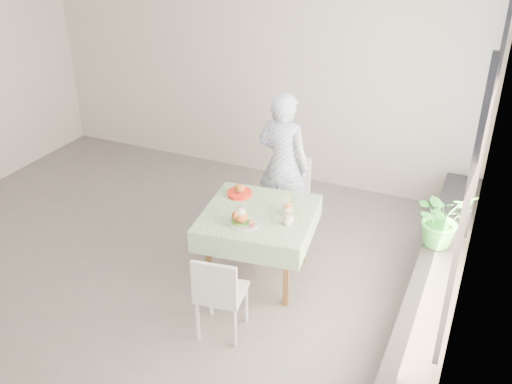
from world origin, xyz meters
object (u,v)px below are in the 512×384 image
at_px(chair_far, 285,211).
at_px(main_dish, 242,219).
at_px(cafe_table, 259,237).
at_px(diner, 283,165).
at_px(potted_plant, 442,218).
at_px(chair_near, 222,308).
at_px(juice_cup_orange, 288,208).

height_order(chair_far, main_dish, chair_far).
distance_m(cafe_table, main_dish, 0.43).
height_order(diner, potted_plant, diner).
height_order(chair_near, diner, diner).
height_order(cafe_table, main_dish, main_dish).
bearing_deg(chair_near, juice_cup_orange, 77.43).
height_order(chair_near, potted_plant, potted_plant).
xyz_separation_m(cafe_table, potted_plant, (1.63, 0.54, 0.32)).
bearing_deg(main_dish, potted_plant, 25.34).
bearing_deg(diner, main_dish, 97.37).
distance_m(chair_near, main_dish, 0.84).
height_order(chair_far, potted_plant, potted_plant).
height_order(main_dish, potted_plant, potted_plant).
height_order(cafe_table, diner, diner).
bearing_deg(cafe_table, potted_plant, 18.23).
height_order(chair_far, diner, diner).
xyz_separation_m(main_dish, juice_cup_orange, (0.32, 0.35, 0.01)).
xyz_separation_m(chair_near, main_dish, (-0.10, 0.63, 0.54)).
bearing_deg(potted_plant, juice_cup_orange, -161.76).
distance_m(diner, main_dish, 1.19).
bearing_deg(chair_near, chair_far, 93.55).
bearing_deg(chair_far, cafe_table, -85.80).
distance_m(main_dish, juice_cup_orange, 0.47).
xyz_separation_m(cafe_table, diner, (-0.12, 0.93, 0.37)).
bearing_deg(chair_far, diner, 135.37).
xyz_separation_m(chair_far, juice_cup_orange, (0.33, -0.79, 0.52)).
relative_size(cafe_table, diner, 0.70).
bearing_deg(juice_cup_orange, main_dish, -132.45).
relative_size(chair_far, juice_cup_orange, 3.51).
bearing_deg(chair_near, diner, 95.16).
height_order(cafe_table, juice_cup_orange, juice_cup_orange).
height_order(chair_far, chair_near, chair_far).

